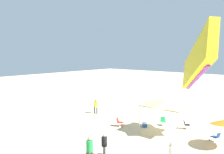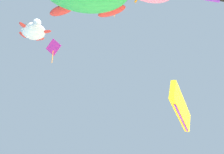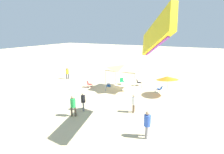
# 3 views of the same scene
# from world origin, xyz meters

# --- Properties ---
(kite_diamond_red) EXTENTS (1.88, 0.82, 2.89)m
(kite_diamond_red) POSITION_xyz_m (1.17, 11.60, 20.75)
(kite_diamond_red) COLOR red
(kite_parafoil_yellow) EXTENTS (3.00, 4.98, 3.30)m
(kite_parafoil_yellow) POSITION_xyz_m (-6.17, 10.09, 6.63)
(kite_parafoil_yellow) COLOR yellow
(kite_turtle_white) EXTENTS (3.82, 3.43, 1.17)m
(kite_turtle_white) POSITION_xyz_m (3.59, 20.19, 15.50)
(kite_turtle_white) COLOR white
(kite_diamond_magenta) EXTENTS (1.97, 1.61, 3.56)m
(kite_diamond_magenta) POSITION_xyz_m (8.77, 16.72, 16.71)
(kite_diamond_magenta) COLOR #E02D9E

